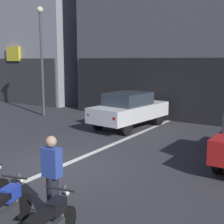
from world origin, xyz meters
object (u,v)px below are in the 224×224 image
(car_blue_down_street, at_px, (216,95))
(street_lamp, at_px, (41,49))
(person_by_motorcycles, at_px, (52,177))
(car_white_crossing_near, at_px, (129,109))
(motorcycle_blue_row_right_mid, at_px, (4,210))

(car_blue_down_street, relative_size, street_lamp, 0.71)
(person_by_motorcycles, bearing_deg, car_white_crossing_near, 109.45)
(car_white_crossing_near, xyz_separation_m, car_blue_down_street, (1.84, 7.97, 0.00))
(street_lamp, relative_size, motorcycle_blue_row_right_mid, 3.62)
(car_white_crossing_near, relative_size, person_by_motorcycles, 2.55)
(car_white_crossing_near, height_order, motorcycle_blue_row_right_mid, car_white_crossing_near)
(car_blue_down_street, bearing_deg, street_lamp, -133.34)
(street_lamp, bearing_deg, motorcycle_blue_row_right_mid, -48.02)
(car_white_crossing_near, bearing_deg, person_by_motorcycles, -70.55)
(motorcycle_blue_row_right_mid, bearing_deg, car_white_crossing_near, 105.75)
(street_lamp, distance_m, person_by_motorcycles, 11.99)
(car_blue_down_street, relative_size, motorcycle_blue_row_right_mid, 2.57)
(motorcycle_blue_row_right_mid, bearing_deg, car_blue_down_street, 92.27)
(street_lamp, height_order, motorcycle_blue_row_right_mid, street_lamp)
(car_white_crossing_near, distance_m, person_by_motorcycles, 8.46)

